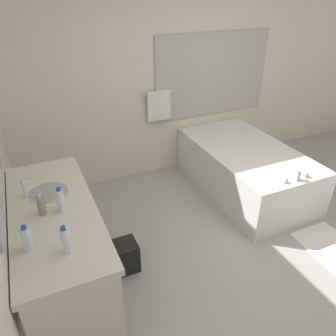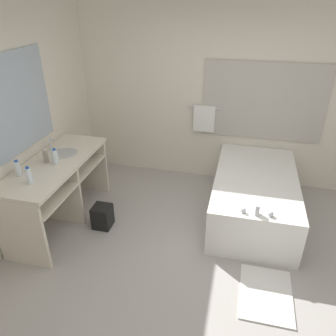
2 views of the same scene
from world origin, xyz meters
The scene contains 11 objects.
ground_plane centered at (0.00, 0.00, 0.00)m, with size 16.00×16.00×0.00m, color #A8A39E.
wall_back_with_blinds centered at (0.02, 2.23, 1.35)m, with size 7.40×0.13×2.70m.
vanity_counter centered at (-1.87, 0.57, 0.64)m, with size 0.64×1.64×0.87m.
sink_faucet centered at (-2.04, 0.80, 0.96)m, with size 0.09×0.04×0.18m.
bathtub centered at (0.52, 1.26, 0.33)m, with size 1.03×1.85×0.71m.
water_bottle_1 centered at (-1.80, 0.50, 0.96)m, with size 0.06×0.06×0.20m.
water_bottle_2 centered at (-1.84, 0.04, 0.96)m, with size 0.06×0.06×0.20m.
water_bottle_3 centered at (-2.06, 0.16, 0.96)m, with size 0.06×0.06×0.19m.
soap_dispenser centered at (-1.94, 0.51, 0.95)m, with size 0.06×0.06×0.18m.
waste_bin centered at (-1.33, 0.56, 0.15)m, with size 0.23×0.23×0.30m.
bath_mat centered at (0.68, -0.07, 0.01)m, with size 0.51×0.70×0.02m.
Camera 2 is at (0.27, -2.50, 2.66)m, focal length 35.00 mm.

